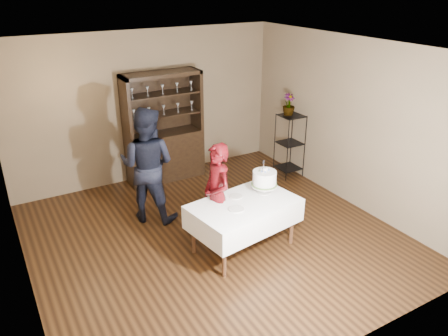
# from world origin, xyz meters

# --- Properties ---
(floor) EXTENTS (5.00, 5.00, 0.00)m
(floor) POSITION_xyz_m (0.00, 0.00, 0.00)
(floor) COLOR black
(floor) RESTS_ON ground
(ceiling) EXTENTS (5.00, 5.00, 0.00)m
(ceiling) POSITION_xyz_m (0.00, 0.00, 2.70)
(ceiling) COLOR silver
(ceiling) RESTS_ON back_wall
(back_wall) EXTENTS (5.00, 0.02, 2.70)m
(back_wall) POSITION_xyz_m (0.00, 2.50, 1.35)
(back_wall) COLOR brown
(back_wall) RESTS_ON floor
(wall_left) EXTENTS (0.02, 5.00, 2.70)m
(wall_left) POSITION_xyz_m (-2.50, 0.00, 1.35)
(wall_left) COLOR brown
(wall_left) RESTS_ON floor
(wall_right) EXTENTS (0.02, 5.00, 2.70)m
(wall_right) POSITION_xyz_m (2.50, 0.00, 1.35)
(wall_right) COLOR brown
(wall_right) RESTS_ON floor
(china_hutch) EXTENTS (1.40, 0.48, 2.00)m
(china_hutch) POSITION_xyz_m (0.20, 2.25, 0.66)
(china_hutch) COLOR black
(china_hutch) RESTS_ON floor
(plant_etagere) EXTENTS (0.42, 0.42, 1.20)m
(plant_etagere) POSITION_xyz_m (2.28, 1.20, 0.65)
(plant_etagere) COLOR black
(plant_etagere) RESTS_ON floor
(cake_table) EXTENTS (1.56, 1.09, 0.72)m
(cake_table) POSITION_xyz_m (0.22, -0.46, 0.55)
(cake_table) COLOR white
(cake_table) RESTS_ON floor
(woman) EXTENTS (0.38, 0.56, 1.51)m
(woman) POSITION_xyz_m (-0.04, -0.17, 0.76)
(woman) COLOR #370509
(woman) RESTS_ON floor
(man) EXTENTS (1.11, 1.09, 1.80)m
(man) POSITION_xyz_m (-0.60, 1.00, 0.90)
(man) COLOR black
(man) RESTS_ON floor
(cake) EXTENTS (0.39, 0.39, 0.51)m
(cake) POSITION_xyz_m (0.62, -0.34, 0.92)
(cake) COLOR beige
(cake) RESTS_ON cake_table
(plate_near) EXTENTS (0.23, 0.23, 0.01)m
(plate_near) POSITION_xyz_m (0.03, -0.57, 0.73)
(plate_near) COLOR beige
(plate_near) RESTS_ON cake_table
(plate_far) EXTENTS (0.24, 0.24, 0.01)m
(plate_far) POSITION_xyz_m (0.21, -0.26, 0.73)
(plate_far) COLOR beige
(plate_far) RESTS_ON cake_table
(potted_plant) EXTENTS (0.23, 0.23, 0.39)m
(potted_plant) POSITION_xyz_m (2.24, 1.25, 1.38)
(potted_plant) COLOR #4E6E34
(potted_plant) RESTS_ON plant_etagere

